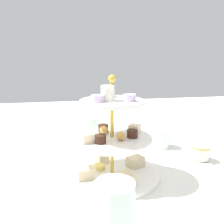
{
  "coord_description": "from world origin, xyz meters",
  "views": [
    {
      "loc": [
        0.12,
        0.64,
        0.33
      ],
      "look_at": [
        0.0,
        0.0,
        0.18
      ],
      "focal_mm": 39.64,
      "sensor_mm": 36.0,
      "label": 1
    }
  ],
  "objects_px": {
    "teacup_with_saucer": "(200,153)",
    "tiered_serving_stand": "(112,146)",
    "water_glass_tall_right": "(114,220)",
    "water_glass_mid_back": "(91,131)",
    "water_glass_short_left": "(161,139)"
  },
  "relations": [
    {
      "from": "teacup_with_saucer",
      "to": "tiered_serving_stand",
      "type": "bearing_deg",
      "value": 9.33
    },
    {
      "from": "water_glass_tall_right",
      "to": "teacup_with_saucer",
      "type": "relative_size",
      "value": 1.5
    },
    {
      "from": "tiered_serving_stand",
      "to": "water_glass_tall_right",
      "type": "distance_m",
      "value": 0.29
    },
    {
      "from": "water_glass_tall_right",
      "to": "water_glass_mid_back",
      "type": "height_order",
      "value": "water_glass_tall_right"
    },
    {
      "from": "tiered_serving_stand",
      "to": "water_glass_short_left",
      "type": "relative_size",
      "value": 4.33
    },
    {
      "from": "tiered_serving_stand",
      "to": "water_glass_mid_back",
      "type": "xyz_separation_m",
      "value": [
        0.03,
        -0.26,
        -0.03
      ]
    },
    {
      "from": "teacup_with_saucer",
      "to": "water_glass_mid_back",
      "type": "bearing_deg",
      "value": -31.94
    },
    {
      "from": "water_glass_mid_back",
      "to": "teacup_with_saucer",
      "type": "bearing_deg",
      "value": 148.06
    },
    {
      "from": "tiered_serving_stand",
      "to": "teacup_with_saucer",
      "type": "xyz_separation_m",
      "value": [
        -0.3,
        -0.05,
        -0.06
      ]
    },
    {
      "from": "tiered_serving_stand",
      "to": "water_glass_mid_back",
      "type": "bearing_deg",
      "value": -82.45
    },
    {
      "from": "water_glass_short_left",
      "to": "teacup_with_saucer",
      "type": "height_order",
      "value": "water_glass_short_left"
    },
    {
      "from": "water_glass_tall_right",
      "to": "water_glass_mid_back",
      "type": "distance_m",
      "value": 0.54
    },
    {
      "from": "water_glass_tall_right",
      "to": "teacup_with_saucer",
      "type": "xyz_separation_m",
      "value": [
        -0.35,
        -0.33,
        -0.04
      ]
    },
    {
      "from": "teacup_with_saucer",
      "to": "water_glass_mid_back",
      "type": "distance_m",
      "value": 0.39
    },
    {
      "from": "tiered_serving_stand",
      "to": "water_glass_short_left",
      "type": "height_order",
      "value": "tiered_serving_stand"
    }
  ]
}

